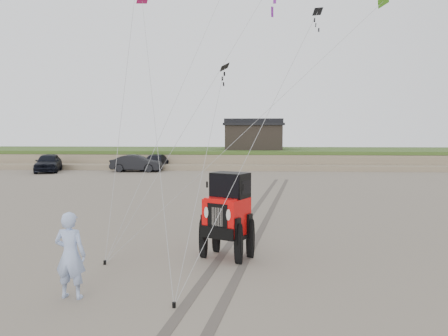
{
  "coord_description": "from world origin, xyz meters",
  "views": [
    {
      "loc": [
        1.62,
        -10.84,
        3.8
      ],
      "look_at": [
        0.8,
        3.0,
        2.6
      ],
      "focal_mm": 35.0,
      "sensor_mm": 36.0,
      "label": 1
    }
  ],
  "objects": [
    {
      "name": "tire_tracks",
      "position": [
        2.0,
        8.0,
        0.0
      ],
      "size": [
        5.22,
        29.74,
        0.01
      ],
      "color": "#4C443D",
      "rests_on": "ground"
    },
    {
      "name": "stake_main",
      "position": [
        -2.48,
        1.04,
        0.06
      ],
      "size": [
        0.08,
        0.08,
        0.12
      ],
      "primitive_type": "cylinder",
      "color": "black",
      "rests_on": "ground"
    },
    {
      "name": "truck_c",
      "position": [
        -7.49,
        30.58,
        0.73
      ],
      "size": [
        2.25,
        5.09,
        1.45
      ],
      "primitive_type": "imported",
      "rotation": [
        0.0,
        0.0,
        -0.04
      ],
      "color": "black",
      "rests_on": "ground"
    },
    {
      "name": "stake_aux",
      "position": [
        0.01,
        -1.85,
        0.06
      ],
      "size": [
        0.08,
        0.08,
        0.12
      ],
      "primitive_type": "cylinder",
      "color": "black",
      "rests_on": "ground"
    },
    {
      "name": "dune_ridge",
      "position": [
        0.0,
        37.5,
        0.82
      ],
      "size": [
        160.0,
        14.25,
        1.73
      ],
      "color": "#7A6B54",
      "rests_on": "ground"
    },
    {
      "name": "ground",
      "position": [
        0.0,
        0.0,
        0.0
      ],
      "size": [
        160.0,
        160.0,
        0.0
      ],
      "primitive_type": "plane",
      "color": "#6B6054",
      "rests_on": "ground"
    },
    {
      "name": "jeep",
      "position": [
        0.95,
        1.88,
        1.02
      ],
      "size": [
        4.61,
        5.94,
        2.04
      ],
      "primitive_type": null,
      "rotation": [
        0.0,
        0.0,
        -0.48
      ],
      "color": "red",
      "rests_on": "ground"
    },
    {
      "name": "cabin",
      "position": [
        2.0,
        37.0,
        3.24
      ],
      "size": [
        6.4,
        5.4,
        3.35
      ],
      "color": "black",
      "rests_on": "dune_ridge"
    },
    {
      "name": "truck_b",
      "position": [
        -8.81,
        28.63,
        0.77
      ],
      "size": [
        4.67,
        1.67,
        1.53
      ],
      "primitive_type": "imported",
      "rotation": [
        0.0,
        0.0,
        1.56
      ],
      "color": "black",
      "rests_on": "ground"
    },
    {
      "name": "man",
      "position": [
        -2.42,
        -1.43,
        0.99
      ],
      "size": [
        0.76,
        0.54,
        1.99
      ],
      "primitive_type": "imported",
      "rotation": [
        0.0,
        0.0,
        3.05
      ],
      "color": "#879CD1",
      "rests_on": "ground"
    },
    {
      "name": "truck_a",
      "position": [
        -16.8,
        27.92,
        0.85
      ],
      "size": [
        3.34,
        5.33,
        1.69
      ],
      "primitive_type": "imported",
      "rotation": [
        0.0,
        0.0,
        0.29
      ],
      "color": "black",
      "rests_on": "ground"
    }
  ]
}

